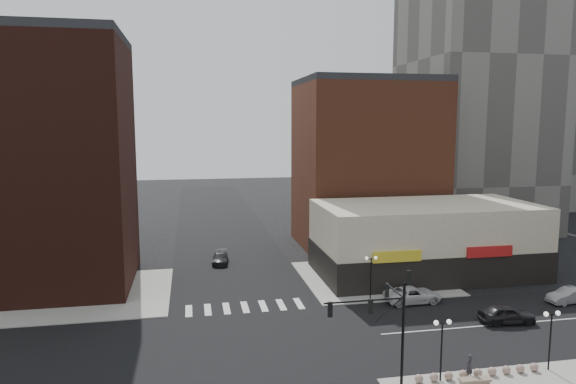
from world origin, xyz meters
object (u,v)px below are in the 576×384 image
object	(u,v)px
street_lamp_se_b	(551,325)
dark_sedan_north	(220,258)
stone_bench	(475,382)
street_lamp_se_a	(442,335)
traffic_signal	(387,313)
pedestrian	(469,366)
silver_sedan	(569,296)
street_lamp_ne	(371,266)
white_suv	(413,295)
dark_sedan_east	(507,314)

from	to	relation	value
street_lamp_se_b	dark_sedan_north	xyz separation A→B (m)	(-20.42, 31.71, -2.64)
stone_bench	street_lamp_se_a	bearing A→B (deg)	155.26
traffic_signal	pedestrian	bearing A→B (deg)	-2.15
silver_sedan	pedestrian	bearing A→B (deg)	-62.60
dark_sedan_north	street_lamp_ne	bearing A→B (deg)	-43.45
white_suv	dark_sedan_north	xyz separation A→B (m)	(-17.10, 17.21, -0.10)
street_lamp_se_a	street_lamp_ne	bearing A→B (deg)	86.42
street_lamp_se_a	dark_sedan_east	size ratio (longest dim) A/B	0.90
dark_sedan_east	pedestrian	bearing A→B (deg)	141.26
dark_sedan_east	street_lamp_ne	bearing A→B (deg)	56.68
white_suv	street_lamp_se_b	bearing A→B (deg)	-168.64
street_lamp_se_a	pedestrian	bearing A→B (deg)	-1.35
white_suv	traffic_signal	bearing A→B (deg)	147.95
dark_sedan_east	stone_bench	size ratio (longest dim) A/B	2.23
pedestrian	street_lamp_ne	bearing A→B (deg)	-112.41
dark_sedan_east	silver_sedan	world-z (taller)	dark_sedan_east
white_suv	dark_sedan_east	distance (m)	8.45
street_lamp_ne	stone_bench	xyz separation A→B (m)	(0.88, -17.00, -2.92)
street_lamp_se_a	dark_sedan_north	distance (m)	34.16
street_lamp_se_a	pedestrian	xyz separation A→B (m)	(2.01, -0.05, -2.34)
dark_sedan_north	street_lamp_se_a	bearing A→B (deg)	-62.56
silver_sedan	stone_bench	bearing A→B (deg)	-60.69
white_suv	pedestrian	world-z (taller)	pedestrian
white_suv	pedestrian	distance (m)	14.79
silver_sedan	dark_sedan_north	distance (m)	37.44
dark_sedan_north	stone_bench	bearing A→B (deg)	-60.34
street_lamp_se_b	stone_bench	xyz separation A→B (m)	(-6.12, -1.00, -2.92)
traffic_signal	white_suv	size ratio (longest dim) A/B	1.43
pedestrian	traffic_signal	bearing A→B (deg)	-28.15
street_lamp_se_b	stone_bench	bearing A→B (deg)	-170.73
traffic_signal	street_lamp_se_a	world-z (taller)	traffic_signal
traffic_signal	silver_sedan	world-z (taller)	traffic_signal
dark_sedan_east	pedestrian	world-z (taller)	pedestrian
white_suv	dark_sedan_north	distance (m)	24.26
street_lamp_se_a	dark_sedan_north	world-z (taller)	street_lamp_se_a
silver_sedan	dark_sedan_north	world-z (taller)	silver_sedan
traffic_signal	white_suv	bearing A→B (deg)	59.48
pedestrian	silver_sedan	bearing A→B (deg)	-171.87
traffic_signal	silver_sedan	distance (m)	25.94
street_lamp_ne	silver_sedan	world-z (taller)	street_lamp_ne
dark_sedan_east	dark_sedan_north	world-z (taller)	dark_sedan_east
traffic_signal	pedestrian	distance (m)	7.03
traffic_signal	street_lamp_ne	bearing A→B (deg)	73.25
traffic_signal	dark_sedan_north	xyz separation A→B (m)	(-8.65, 31.54, -4.31)
pedestrian	stone_bench	bearing A→B (deg)	56.17
street_lamp_ne	pedestrian	bearing A→B (deg)	-86.41
street_lamp_ne	dark_sedan_east	bearing A→B (deg)	-39.80
dark_sedan_east	silver_sedan	xyz separation A→B (m)	(8.81, 3.35, -0.07)
silver_sedan	pedestrian	size ratio (longest dim) A/B	2.64
traffic_signal	white_suv	distance (m)	17.16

